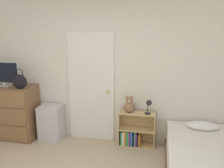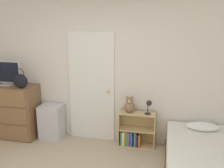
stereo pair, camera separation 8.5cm
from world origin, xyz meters
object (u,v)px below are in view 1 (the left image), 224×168
(bed, at_px, (208,165))
(bookshelf, at_px, (134,132))
(teddy_bear, at_px, (129,105))
(storage_bin, at_px, (51,122))
(dresser, at_px, (8,111))
(handbag, at_px, (19,81))
(tv, at_px, (3,73))
(desk_lamp, at_px, (149,104))

(bed, bearing_deg, bookshelf, 143.66)
(bookshelf, height_order, teddy_bear, teddy_bear)
(storage_bin, bearing_deg, dresser, -175.53)
(handbag, height_order, storage_bin, handbag)
(storage_bin, distance_m, teddy_bear, 1.52)
(dresser, xyz_separation_m, bookshelf, (2.38, 0.11, -0.27))
(tv, bearing_deg, dresser, 60.60)
(bookshelf, bearing_deg, handbag, -172.58)
(handbag, bearing_deg, dresser, 159.20)
(desk_lamp, bearing_deg, storage_bin, -179.70)
(bookshelf, height_order, desk_lamp, desk_lamp)
(teddy_bear, bearing_deg, bookshelf, 1.13)
(bookshelf, height_order, bed, bookshelf)
(bookshelf, distance_m, teddy_bear, 0.52)
(tv, height_order, desk_lamp, tv)
(tv, bearing_deg, desk_lamp, 2.11)
(tv, relative_size, teddy_bear, 2.21)
(storage_bin, bearing_deg, desk_lamp, 0.30)
(desk_lamp, bearing_deg, handbag, -174.39)
(teddy_bear, relative_size, desk_lamp, 1.14)
(handbag, xyz_separation_m, bed, (3.12, -0.57, -0.91))
(storage_bin, xyz_separation_m, bookshelf, (1.55, 0.05, -0.09))
(tv, bearing_deg, handbag, -17.22)
(dresser, relative_size, storage_bin, 1.67)
(handbag, xyz_separation_m, storage_bin, (0.45, 0.21, -0.82))
(tv, bearing_deg, bed, -11.09)
(dresser, bearing_deg, desk_lamp, 1.62)
(handbag, relative_size, bookshelf, 0.56)
(tv, height_order, handbag, tv)
(bed, bearing_deg, teddy_bear, 145.78)
(tv, distance_m, bed, 3.73)
(desk_lamp, distance_m, bed, 1.30)
(dresser, xyz_separation_m, handbag, (0.38, -0.15, 0.64))
(dresser, xyz_separation_m, storage_bin, (0.83, 0.06, -0.18))
(tv, xyz_separation_m, handbag, (0.40, -0.12, -0.10))
(tv, xyz_separation_m, teddy_bear, (2.31, 0.14, -0.50))
(storage_bin, bearing_deg, tv, -174.06)
(tv, height_order, bookshelf, tv)
(tv, relative_size, bed, 0.33)
(dresser, relative_size, bed, 0.56)
(dresser, xyz_separation_m, teddy_bear, (2.29, 0.11, 0.24))
(handbag, xyz_separation_m, teddy_bear, (1.91, 0.26, -0.40))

